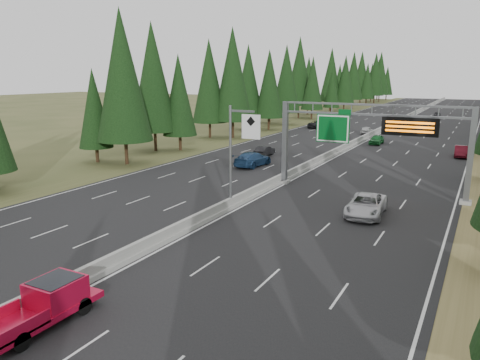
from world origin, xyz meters
name	(u,v)px	position (x,y,z in m)	size (l,w,h in m)	color
road	(379,133)	(0.00, 80.00, 0.04)	(32.00, 260.00, 0.08)	black
shoulder_left	(287,128)	(-17.80, 80.00, 0.03)	(3.60, 260.00, 0.06)	#3E4922
median_barrier	(379,131)	(0.00, 80.00, 0.41)	(0.70, 260.00, 0.85)	gray
sign_gantry	(378,135)	(8.92, 34.88, 5.27)	(16.75, 0.98, 7.80)	slate
hov_sign_pole	(237,150)	(0.58, 24.97, 4.72)	(2.80, 0.50, 8.00)	slate
tree_row_left	(265,79)	(-21.92, 78.35, 9.38)	(12.41, 244.60, 18.90)	black
silver_minivan	(366,205)	(9.77, 28.18, 0.85)	(2.54, 5.52, 1.53)	silver
red_pickup	(48,300)	(1.50, 6.43, 1.04)	(1.91, 5.34, 1.74)	black
car_ahead_green	(377,140)	(2.68, 65.18, 0.78)	(1.65, 4.11, 1.40)	#176528
car_ahead_dkred	(461,151)	(14.50, 58.94, 0.78)	(1.49, 4.28, 1.41)	#4C0A15
car_ahead_dkgrey	(417,125)	(5.15, 89.39, 0.84)	(2.13, 5.23, 1.52)	black
car_ahead_white	(414,122)	(3.90, 94.32, 0.85)	(2.55, 5.54, 1.54)	beige
car_ahead_far	(437,114)	(6.00, 117.69, 0.73)	(1.54, 3.83, 1.31)	black
car_onc_near	(265,151)	(-7.81, 48.02, 0.73)	(1.37, 3.92, 1.29)	black
car_onc_blue	(253,159)	(-6.12, 41.18, 0.90)	(2.30, 5.67, 1.64)	navy
car_onc_white	(367,130)	(-1.50, 77.04, 0.73)	(1.53, 3.79, 1.29)	silver
car_onc_far	(318,124)	(-12.13, 81.67, 0.80)	(2.40, 5.21, 1.45)	black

